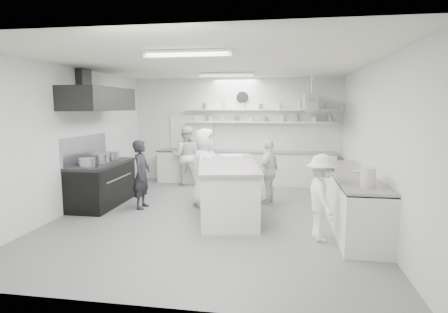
# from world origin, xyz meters

# --- Properties ---
(floor) EXTENTS (6.00, 7.00, 0.02)m
(floor) POSITION_xyz_m (0.00, 0.00, -0.01)
(floor) COLOR gray
(floor) RESTS_ON ground
(ceiling) EXTENTS (6.00, 7.00, 0.02)m
(ceiling) POSITION_xyz_m (0.00, 0.00, 3.01)
(ceiling) COLOR silver
(ceiling) RESTS_ON wall_back
(wall_back) EXTENTS (6.00, 0.04, 3.00)m
(wall_back) POSITION_xyz_m (0.00, 3.50, 1.50)
(wall_back) COLOR silver
(wall_back) RESTS_ON floor
(wall_front) EXTENTS (6.00, 0.04, 3.00)m
(wall_front) POSITION_xyz_m (0.00, -3.50, 1.50)
(wall_front) COLOR silver
(wall_front) RESTS_ON floor
(wall_left) EXTENTS (0.04, 7.00, 3.00)m
(wall_left) POSITION_xyz_m (-3.00, 0.00, 1.50)
(wall_left) COLOR silver
(wall_left) RESTS_ON floor
(wall_right) EXTENTS (0.04, 7.00, 3.00)m
(wall_right) POSITION_xyz_m (3.00, 0.00, 1.50)
(wall_right) COLOR silver
(wall_right) RESTS_ON floor
(stove) EXTENTS (0.80, 1.80, 0.90)m
(stove) POSITION_xyz_m (-2.60, 0.40, 0.45)
(stove) COLOR black
(stove) RESTS_ON floor
(exhaust_hood) EXTENTS (0.85, 2.00, 0.50)m
(exhaust_hood) POSITION_xyz_m (-2.60, 0.40, 2.35)
(exhaust_hood) COLOR black
(exhaust_hood) RESTS_ON wall_left
(back_counter) EXTENTS (5.00, 0.60, 0.92)m
(back_counter) POSITION_xyz_m (0.30, 3.20, 0.46)
(back_counter) COLOR silver
(back_counter) RESTS_ON floor
(shelf_lower) EXTENTS (4.20, 0.26, 0.04)m
(shelf_lower) POSITION_xyz_m (0.70, 3.37, 1.75)
(shelf_lower) COLOR silver
(shelf_lower) RESTS_ON wall_back
(shelf_upper) EXTENTS (4.20, 0.26, 0.04)m
(shelf_upper) POSITION_xyz_m (0.70, 3.37, 2.10)
(shelf_upper) COLOR silver
(shelf_upper) RESTS_ON wall_back
(pass_through_window) EXTENTS (1.30, 0.04, 1.00)m
(pass_through_window) POSITION_xyz_m (-1.30, 3.48, 1.45)
(pass_through_window) COLOR black
(pass_through_window) RESTS_ON wall_back
(wall_clock) EXTENTS (0.32, 0.05, 0.32)m
(wall_clock) POSITION_xyz_m (0.20, 3.46, 2.45)
(wall_clock) COLOR silver
(wall_clock) RESTS_ON wall_back
(right_counter) EXTENTS (0.74, 3.30, 0.94)m
(right_counter) POSITION_xyz_m (2.65, -0.20, 0.47)
(right_counter) COLOR silver
(right_counter) RESTS_ON floor
(pot_rack) EXTENTS (0.30, 1.60, 0.40)m
(pot_rack) POSITION_xyz_m (2.00, 2.40, 2.30)
(pot_rack) COLOR #9A9FA5
(pot_rack) RESTS_ON ceiling
(light_fixture_front) EXTENTS (1.30, 0.25, 0.10)m
(light_fixture_front) POSITION_xyz_m (0.00, -1.80, 2.94)
(light_fixture_front) COLOR silver
(light_fixture_front) RESTS_ON ceiling
(light_fixture_rear) EXTENTS (1.30, 0.25, 0.10)m
(light_fixture_rear) POSITION_xyz_m (0.00, 1.80, 2.94)
(light_fixture_rear) COLOR silver
(light_fixture_rear) RESTS_ON ceiling
(prep_island) EXTENTS (1.49, 2.89, 1.01)m
(prep_island) POSITION_xyz_m (0.28, 0.24, 0.51)
(prep_island) COLOR silver
(prep_island) RESTS_ON floor
(stove_pot) EXTENTS (0.40, 0.40, 0.25)m
(stove_pot) POSITION_xyz_m (-2.60, 0.37, 1.04)
(stove_pot) COLOR #9A9FA5
(stove_pot) RESTS_ON stove
(cook_stove) EXTENTS (0.37, 0.55, 1.48)m
(cook_stove) POSITION_xyz_m (-1.62, 0.29, 0.74)
(cook_stove) COLOR black
(cook_stove) RESTS_ON floor
(cook_back) EXTENTS (0.86, 0.70, 1.64)m
(cook_back) POSITION_xyz_m (-1.31, 2.80, 0.82)
(cook_back) COLOR white
(cook_back) RESTS_ON floor
(cook_island_left) EXTENTS (0.67, 0.91, 1.72)m
(cook_island_left) POSITION_xyz_m (-0.33, 0.74, 0.86)
(cook_island_left) COLOR white
(cook_island_left) RESTS_ON floor
(cook_island_right) EXTENTS (0.65, 0.93, 1.46)m
(cook_island_right) POSITION_xyz_m (1.06, 1.17, 0.73)
(cook_island_right) COLOR white
(cook_island_right) RESTS_ON floor
(cook_right) EXTENTS (0.70, 1.01, 1.43)m
(cook_right) POSITION_xyz_m (2.02, -1.08, 0.72)
(cook_right) COLOR white
(cook_right) RESTS_ON floor
(bowl_island_a) EXTENTS (0.26, 0.26, 0.06)m
(bowl_island_a) POSITION_xyz_m (0.50, 1.04, 1.04)
(bowl_island_a) COLOR #9A9FA5
(bowl_island_a) RESTS_ON prep_island
(bowl_island_b) EXTENTS (0.20, 0.20, 0.05)m
(bowl_island_b) POSITION_xyz_m (0.58, 1.06, 1.04)
(bowl_island_b) COLOR silver
(bowl_island_b) RESTS_ON prep_island
(bowl_right) EXTENTS (0.34, 0.34, 0.06)m
(bowl_right) POSITION_xyz_m (2.80, -0.09, 0.97)
(bowl_right) COLOR silver
(bowl_right) RESTS_ON right_counter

